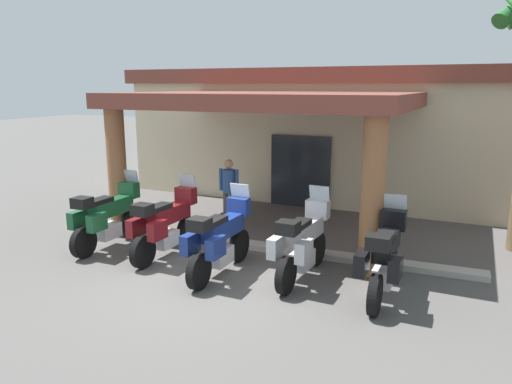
# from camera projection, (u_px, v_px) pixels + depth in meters

# --- Properties ---
(ground_plane) EXTENTS (80.00, 80.00, 0.00)m
(ground_plane) POSITION_uv_depth(u_px,v_px,m) (201.00, 282.00, 8.78)
(ground_plane) COLOR #514F4C
(motel_building) EXTENTS (12.51, 10.98, 4.02)m
(motel_building) POSITION_uv_depth(u_px,v_px,m) (326.00, 129.00, 16.11)
(motel_building) COLOR beige
(motel_building) RESTS_ON ground_plane
(motorcycle_green) EXTENTS (0.72, 2.21, 1.61)m
(motorcycle_green) POSITION_uv_depth(u_px,v_px,m) (107.00, 217.00, 10.52)
(motorcycle_green) COLOR black
(motorcycle_green) RESTS_ON ground_plane
(motorcycle_maroon) EXTENTS (0.73, 2.21, 1.61)m
(motorcycle_maroon) POSITION_uv_depth(u_px,v_px,m) (165.00, 224.00, 9.96)
(motorcycle_maroon) COLOR black
(motorcycle_maroon) RESTS_ON ground_plane
(motorcycle_blue) EXTENTS (0.72, 2.21, 1.61)m
(motorcycle_blue) POSITION_uv_depth(u_px,v_px,m) (220.00, 239.00, 8.97)
(motorcycle_blue) COLOR black
(motorcycle_blue) RESTS_ON ground_plane
(motorcycle_silver) EXTENTS (0.73, 2.21, 1.61)m
(motorcycle_silver) POSITION_uv_depth(u_px,v_px,m) (302.00, 243.00, 8.78)
(motorcycle_silver) COLOR black
(motorcycle_silver) RESTS_ON ground_plane
(motorcycle_black) EXTENTS (0.72, 2.21, 1.61)m
(motorcycle_black) POSITION_uv_depth(u_px,v_px,m) (385.00, 257.00, 8.03)
(motorcycle_black) COLOR black
(motorcycle_black) RESTS_ON ground_plane
(pedestrian) EXTENTS (0.53, 0.32, 1.70)m
(pedestrian) POSITION_uv_depth(u_px,v_px,m) (229.00, 187.00, 12.21)
(pedestrian) COLOR brown
(pedestrian) RESTS_ON ground_plane
(curb_strip) EXTENTS (9.48, 0.36, 0.12)m
(curb_strip) POSITION_uv_depth(u_px,v_px,m) (253.00, 245.00, 10.60)
(curb_strip) COLOR #ADA89E
(curb_strip) RESTS_ON ground_plane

